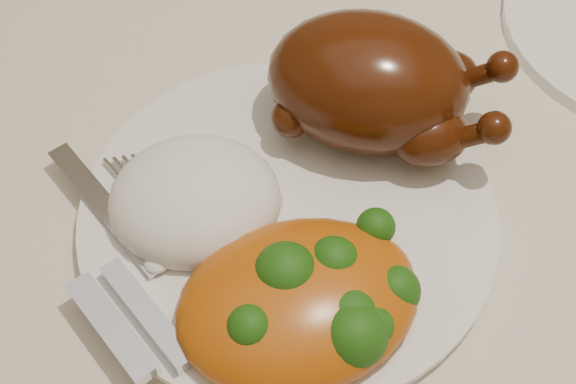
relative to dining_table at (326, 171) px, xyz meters
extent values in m
cube|color=brown|center=(0.00, 0.00, 0.07)|extent=(1.60, 0.90, 0.04)
cube|color=beige|center=(0.00, 0.00, 0.10)|extent=(1.72, 1.02, 0.01)
cylinder|color=white|center=(-0.05, -0.11, 0.11)|extent=(0.30, 0.30, 0.01)
ellipsoid|color=#461907|center=(0.01, -0.05, 0.16)|extent=(0.17, 0.15, 0.09)
ellipsoid|color=#461907|center=(0.00, -0.05, 0.17)|extent=(0.08, 0.07, 0.04)
ellipsoid|color=#461907|center=(0.04, -0.09, 0.14)|extent=(0.05, 0.04, 0.04)
sphere|color=#461907|center=(0.08, -0.11, 0.16)|extent=(0.02, 0.02, 0.02)
ellipsoid|color=#461907|center=(0.07, -0.04, 0.14)|extent=(0.05, 0.04, 0.04)
sphere|color=#461907|center=(0.10, -0.06, 0.16)|extent=(0.02, 0.02, 0.02)
sphere|color=#461907|center=(-0.04, -0.06, 0.14)|extent=(0.03, 0.03, 0.03)
sphere|color=#461907|center=(-0.02, 0.00, 0.14)|extent=(0.03, 0.03, 0.03)
ellipsoid|color=white|center=(-0.11, -0.10, 0.12)|extent=(0.12, 0.11, 0.06)
ellipsoid|color=#C8510C|center=(-0.06, -0.19, 0.12)|extent=(0.16, 0.13, 0.05)
ellipsoid|color=#C8510C|center=(-0.02, -0.18, 0.13)|extent=(0.07, 0.06, 0.03)
ellipsoid|color=#163D0A|center=(-0.02, -0.21, 0.13)|extent=(0.03, 0.03, 0.02)
ellipsoid|color=#163D0A|center=(0.00, -0.19, 0.13)|extent=(0.03, 0.03, 0.03)
ellipsoid|color=#163D0A|center=(-0.03, -0.22, 0.13)|extent=(0.04, 0.04, 0.04)
ellipsoid|color=#163D0A|center=(-0.07, -0.18, 0.14)|extent=(0.04, 0.04, 0.03)
ellipsoid|color=#163D0A|center=(-0.04, -0.18, 0.13)|extent=(0.03, 0.03, 0.02)
ellipsoid|color=#163D0A|center=(-0.09, -0.20, 0.14)|extent=(0.03, 0.03, 0.03)
ellipsoid|color=#163D0A|center=(-0.01, -0.15, 0.13)|extent=(0.02, 0.02, 0.02)
ellipsoid|color=#163D0A|center=(-0.04, -0.17, 0.14)|extent=(0.03, 0.03, 0.03)
ellipsoid|color=#163D0A|center=(-0.03, -0.20, 0.13)|extent=(0.04, 0.04, 0.03)
cube|color=silver|center=(-0.17, -0.09, 0.12)|extent=(0.07, 0.12, 0.00)
cube|color=silver|center=(-0.17, -0.18, 0.12)|extent=(0.05, 0.08, 0.01)
cube|color=silver|center=(-0.15, -0.18, 0.12)|extent=(0.05, 0.08, 0.01)
cube|color=silver|center=(-0.15, -0.09, 0.12)|extent=(0.05, 0.08, 0.00)
camera|label=1|loc=(-0.11, -0.41, 0.54)|focal=50.00mm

